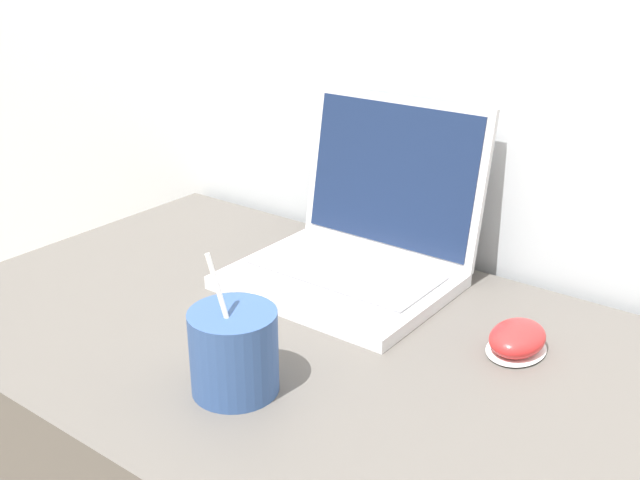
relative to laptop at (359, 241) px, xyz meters
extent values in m
cube|color=silver|center=(0.00, -0.05, -0.05)|extent=(0.32, 0.25, 0.02)
cube|color=gray|center=(0.00, -0.04, -0.04)|extent=(0.28, 0.14, 0.00)
cube|color=silver|center=(0.00, 0.09, 0.08)|extent=(0.32, 0.05, 0.25)
cube|color=#19284C|center=(0.00, 0.09, 0.08)|extent=(0.29, 0.04, 0.22)
cylinder|color=#33518C|center=(0.06, -0.35, -0.01)|extent=(0.10, 0.10, 0.10)
cylinder|color=black|center=(0.06, -0.35, 0.04)|extent=(0.09, 0.09, 0.01)
cylinder|color=white|center=(0.07, -0.36, 0.05)|extent=(0.05, 0.01, 0.14)
ellipsoid|color=white|center=(0.29, -0.07, -0.06)|extent=(0.07, 0.10, 0.01)
ellipsoid|color=red|center=(0.29, -0.07, -0.04)|extent=(0.07, 0.09, 0.04)
camera|label=1|loc=(0.59, -0.89, 0.44)|focal=42.00mm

